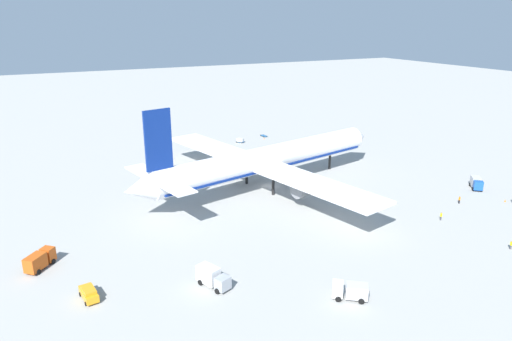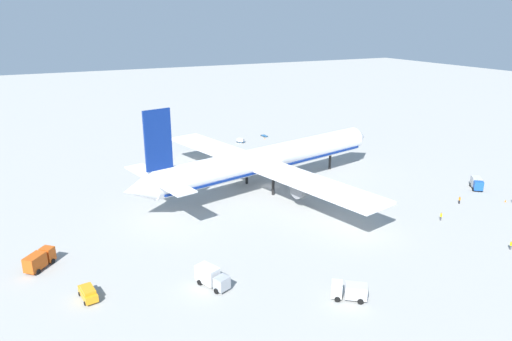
{
  "view_description": "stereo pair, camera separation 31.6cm",
  "coord_description": "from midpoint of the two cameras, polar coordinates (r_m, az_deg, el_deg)",
  "views": [
    {
      "loc": [
        -52.76,
        -98.17,
        40.5
      ],
      "look_at": [
        -4.62,
        -1.79,
        5.35
      ],
      "focal_mm": 32.89,
      "sensor_mm": 36.0,
      "label": 1
    },
    {
      "loc": [
        -52.48,
        -98.31,
        40.5
      ],
      "look_at": [
        -4.62,
        -1.79,
        5.35
      ],
      "focal_mm": 32.89,
      "sensor_mm": 36.0,
      "label": 2
    }
  ],
  "objects": [
    {
      "name": "ground_plane",
      "position": [
        118.57,
        1.69,
        -1.91
      ],
      "size": [
        600.0,
        600.0,
        0.0
      ],
      "primitive_type": "plane",
      "color": "#9E9E99"
    },
    {
      "name": "airliner",
      "position": [
        115.53,
        1.2,
        1.29
      ],
      "size": [
        74.86,
        72.6,
        23.17
      ],
      "color": "white",
      "rests_on": "ground"
    },
    {
      "name": "service_truck_0",
      "position": [
        128.52,
        25.33,
        -1.38
      ],
      "size": [
        4.94,
        5.39,
        2.78
      ],
      "color": "#194CA5",
      "rests_on": "ground"
    },
    {
      "name": "service_truck_1",
      "position": [
        74.13,
        11.42,
        -14.12
      ],
      "size": [
        5.55,
        4.89,
        2.58
      ],
      "color": "white",
      "rests_on": "ground"
    },
    {
      "name": "service_truck_2",
      "position": [
        88.45,
        -24.77,
        -9.81
      ],
      "size": [
        5.38,
        5.65,
        2.91
      ],
      "color": "#BF4C14",
      "rests_on": "ground"
    },
    {
      "name": "service_truck_3",
      "position": [
        76.06,
        -5.32,
        -12.74
      ],
      "size": [
        4.26,
        6.31,
        3.09
      ],
      "color": "#999EA5",
      "rests_on": "ground"
    },
    {
      "name": "service_van",
      "position": [
        77.25,
        -19.64,
        -13.83
      ],
      "size": [
        2.56,
        4.79,
        1.97
      ],
      "color": "orange",
      "rests_on": "ground"
    },
    {
      "name": "baggage_cart_0",
      "position": [
        168.54,
        1.06,
        4.25
      ],
      "size": [
        1.63,
        3.56,
        0.4
      ],
      "color": "#26598C",
      "rests_on": "ground"
    },
    {
      "name": "baggage_cart_1",
      "position": [
        160.18,
        -1.82,
        3.7
      ],
      "size": [
        2.76,
        3.02,
        1.44
      ],
      "color": "#26598C",
      "rests_on": "ground"
    },
    {
      "name": "ground_worker_0",
      "position": [
        106.05,
        21.66,
        -5.21
      ],
      "size": [
        0.56,
        0.56,
        1.77
      ],
      "color": "#3F3F47",
      "rests_on": "ground"
    },
    {
      "name": "ground_worker_2",
      "position": [
        98.73,
        28.67,
        -7.99
      ],
      "size": [
        0.55,
        0.55,
        1.68
      ],
      "color": "#3F3F47",
      "rests_on": "ground"
    },
    {
      "name": "ground_worker_3",
      "position": [
        116.99,
        23.59,
        -3.31
      ],
      "size": [
        0.41,
        0.41,
        1.72
      ],
      "color": "black",
      "rests_on": "ground"
    },
    {
      "name": "traffic_cone_0",
      "position": [
        155.57,
        11.96,
        2.68
      ],
      "size": [
        0.36,
        0.36,
        0.55
      ],
      "primitive_type": "cone",
      "color": "orange",
      "rests_on": "ground"
    },
    {
      "name": "traffic_cone_1",
      "position": [
        164.75,
        1.12,
        3.93
      ],
      "size": [
        0.36,
        0.36,
        0.55
      ],
      "primitive_type": "cone",
      "color": "orange",
      "rests_on": "ground"
    },
    {
      "name": "traffic_cone_2",
      "position": [
        155.37,
        -4.59,
        3.0
      ],
      "size": [
        0.36,
        0.36,
        0.55
      ],
      "primitive_type": "cone",
      "color": "orange",
      "rests_on": "ground"
    },
    {
      "name": "traffic_cone_3",
      "position": [
        158.94,
        10.3,
        3.11
      ],
      "size": [
        0.36,
        0.36,
        0.55
      ],
      "primitive_type": "cone",
      "color": "orange",
      "rests_on": "ground"
    },
    {
      "name": "traffic_cone_4",
      "position": [
        122.85,
        28.13,
        -3.28
      ],
      "size": [
        0.36,
        0.36,
        0.55
      ],
      "primitive_type": "cone",
      "color": "orange",
      "rests_on": "ground"
    }
  ]
}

